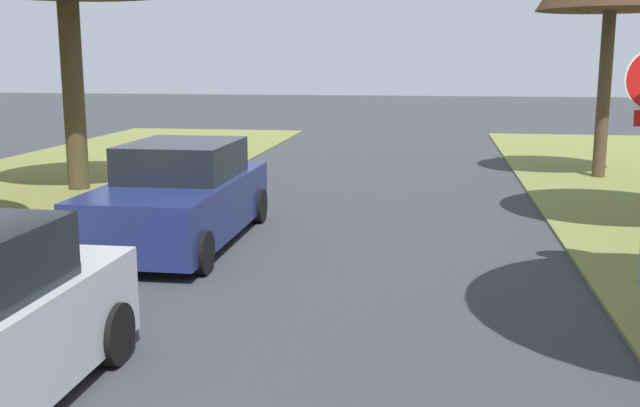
% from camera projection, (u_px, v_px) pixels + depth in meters
% --- Properties ---
extents(parked_sedan_navy, '(1.95, 4.40, 1.57)m').
position_uv_depth(parked_sedan_navy, '(180.00, 197.00, 11.74)').
color(parked_sedan_navy, navy).
rests_on(parked_sedan_navy, ground).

